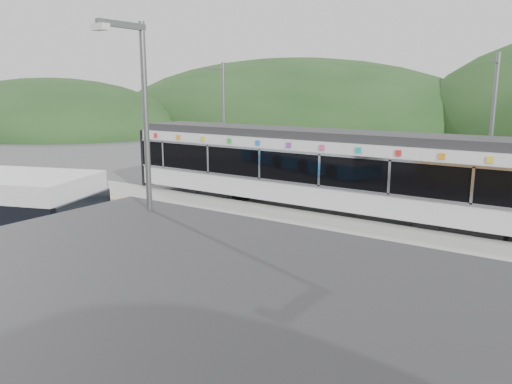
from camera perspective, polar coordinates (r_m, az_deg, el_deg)
The scene contains 9 objects.
ground at distance 18.38m, azimuth -2.77°, elevation -5.90°, with size 120.00×120.00×0.00m, color #4C4C4F.
hills at distance 20.52m, azimuth 20.64°, elevation -4.77°, with size 146.00×149.00×26.00m.
platform at distance 20.96m, azimuth 2.66°, elevation -3.24°, with size 26.00×3.20×0.30m, color #9E9E99.
yellow_line at distance 19.86m, azimuth 0.69°, elevation -3.62°, with size 26.00×0.10×0.01m, color yellow.
train at distance 22.54m, azimuth 7.87°, elevation 2.70°, with size 20.44×3.01×3.74m.
catenary_mast_west at distance 28.64m, azimuth -3.76°, elevation 7.88°, with size 0.18×1.80×7.00m.
catenary_mast_east at distance 22.89m, azimuth 25.26°, elevation 5.83°, with size 0.18×1.80×7.00m.
station_shelter at distance 7.85m, azimuth -7.67°, elevation -19.08°, with size 9.20×6.20×3.00m.
lamp_post at distance 10.73m, azimuth -12.80°, elevation 3.54°, with size 0.35×1.18×6.88m.
Camera 1 is at (10.57, -13.97, 5.56)m, focal length 35.00 mm.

